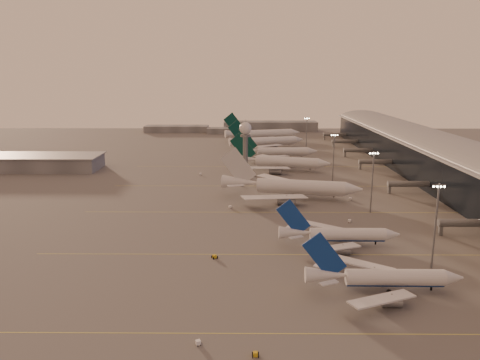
{
  "coord_description": "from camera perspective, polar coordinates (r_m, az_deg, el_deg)",
  "views": [
    {
      "loc": [
        4.08,
        -125.48,
        54.49
      ],
      "look_at": [
        2.5,
        73.65,
        9.05
      ],
      "focal_mm": 35.0,
      "sensor_mm": 36.0,
      "label": 1
    }
  ],
  "objects": [
    {
      "name": "ground",
      "position": [
        136.86,
        -1.31,
        -10.61
      ],
      "size": [
        700.0,
        700.0,
        0.0
      ],
      "primitive_type": "plane",
      "color": "#4D4B4B",
      "rests_on": "ground"
    },
    {
      "name": "taxiway_markings",
      "position": [
        191.25,
        8.24,
        -3.83
      ],
      "size": [
        180.0,
        185.25,
        0.02
      ],
      "color": "gold",
      "rests_on": "ground"
    },
    {
      "name": "terminal",
      "position": [
        261.16,
        23.88,
        2.05
      ],
      "size": [
        57.0,
        362.0,
        23.04
      ],
      "color": "black",
      "rests_on": "ground"
    },
    {
      "name": "hangar",
      "position": [
        297.31,
        -24.24,
        2.0
      ],
      "size": [
        82.0,
        27.0,
        8.5
      ],
      "color": "#5A5C61",
      "rests_on": "ground"
    },
    {
      "name": "radar_tower",
      "position": [
        247.76,
        0.67,
        5.07
      ],
      "size": [
        6.4,
        6.4,
        31.1
      ],
      "color": "slate",
      "rests_on": "ground"
    },
    {
      "name": "mast_a",
      "position": [
        142.53,
        22.75,
        -4.79
      ],
      "size": [
        3.6,
        0.56,
        25.0
      ],
      "color": "slate",
      "rests_on": "ground"
    },
    {
      "name": "mast_b",
      "position": [
        191.9,
        15.83,
        0.1
      ],
      "size": [
        3.6,
        0.56,
        25.0
      ],
      "color": "slate",
      "rests_on": "ground"
    },
    {
      "name": "mast_c",
      "position": [
        243.35,
        11.34,
        2.96
      ],
      "size": [
        3.6,
        0.56,
        25.0
      ],
      "color": "slate",
      "rests_on": "ground"
    },
    {
      "name": "mast_d",
      "position": [
        330.95,
        8.12,
        5.65
      ],
      "size": [
        3.6,
        0.56,
        25.0
      ],
      "color": "slate",
      "rests_on": "ground"
    },
    {
      "name": "distant_horizon",
      "position": [
        453.45,
        0.27,
        6.45
      ],
      "size": [
        165.0,
        37.5,
        9.0
      ],
      "color": "#5A5C61",
      "rests_on": "ground"
    },
    {
      "name": "narrowbody_near",
      "position": [
        126.79,
        17.09,
        -11.59
      ],
      "size": [
        41.06,
        32.8,
        16.05
      ],
      "color": "silver",
      "rests_on": "ground"
    },
    {
      "name": "narrowbody_mid",
      "position": [
        155.17,
        11.96,
        -6.75
      ],
      "size": [
        39.97,
        31.95,
        15.63
      ],
      "color": "silver",
      "rests_on": "ground"
    },
    {
      "name": "widebody_white",
      "position": [
        209.87,
        6.26,
        -1.18
      ],
      "size": [
        62.96,
        49.99,
        22.36
      ],
      "color": "silver",
      "rests_on": "ground"
    },
    {
      "name": "greentail_a",
      "position": [
        269.48,
        4.92,
        1.95
      ],
      "size": [
        57.3,
        45.74,
        21.17
      ],
      "color": "silver",
      "rests_on": "ground"
    },
    {
      "name": "greentail_b",
      "position": [
        307.67,
        4.57,
        3.26
      ],
      "size": [
        53.76,
        43.43,
        19.53
      ],
      "color": "silver",
      "rests_on": "ground"
    },
    {
      "name": "greentail_c",
      "position": [
        350.03,
        3.35,
        4.51
      ],
      "size": [
        57.66,
        45.81,
        21.73
      ],
      "color": "silver",
      "rests_on": "ground"
    },
    {
      "name": "greentail_d",
      "position": [
        389.9,
        2.86,
        5.43
      ],
      "size": [
        64.41,
        51.32,
        23.96
      ],
      "color": "silver",
      "rests_on": "ground"
    },
    {
      "name": "gsv_truck_a",
      "position": [
        101.83,
        -4.89,
        -18.84
      ],
      "size": [
        5.5,
        4.0,
        2.11
      ],
      "color": "white",
      "rests_on": "ground"
    },
    {
      "name": "gsv_tug_near",
      "position": [
        98.33,
        1.9,
        -20.49
      ],
      "size": [
        1.93,
        3.17,
        0.9
      ],
      "color": "gold",
      "rests_on": "ground"
    },
    {
      "name": "gsv_catering_a",
      "position": [
        143.08,
        23.79,
        -9.79
      ],
      "size": [
        5.51,
        3.66,
        4.16
      ],
      "color": "slate",
      "rests_on": "ground"
    },
    {
      "name": "gsv_tug_mid",
      "position": [
        143.14,
        -3.12,
        -9.32
      ],
      "size": [
        3.6,
        4.09,
        1.0
      ],
      "color": "gold",
      "rests_on": "ground"
    },
    {
      "name": "gsv_truck_b",
      "position": [
        180.2,
        13.36,
        -4.72
      ],
      "size": [
        5.96,
        3.68,
        2.26
      ],
      "color": "white",
      "rests_on": "ground"
    },
    {
      "name": "gsv_truck_c",
      "position": [
        193.63,
        -1.09,
        -3.13
      ],
      "size": [
        5.95,
        4.86,
        2.32
      ],
      "color": "white",
      "rests_on": "ground"
    },
    {
      "name": "gsv_catering_b",
      "position": [
        210.87,
        13.36,
        -1.82
      ],
      "size": [
        6.24,
        4.68,
        4.69
      ],
      "color": "white",
      "rests_on": "ground"
    },
    {
      "name": "gsv_tug_far",
      "position": [
        231.3,
        0.22,
        -0.65
      ],
      "size": [
        3.51,
        3.79,
        0.93
      ],
      "color": "slate",
      "rests_on": "ground"
    },
    {
      "name": "gsv_truck_d",
      "position": [
        257.85,
        -4.88,
        0.87
      ],
      "size": [
        3.81,
        5.92,
        2.25
      ],
      "color": "white",
      "rests_on": "ground"
    },
    {
      "name": "gsv_tug_hangar",
      "position": [
        294.02,
        10.2,
        2.06
      ],
      "size": [
        3.47,
        3.16,
        0.85
      ],
      "color": "gold",
      "rests_on": "ground"
    }
  ]
}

